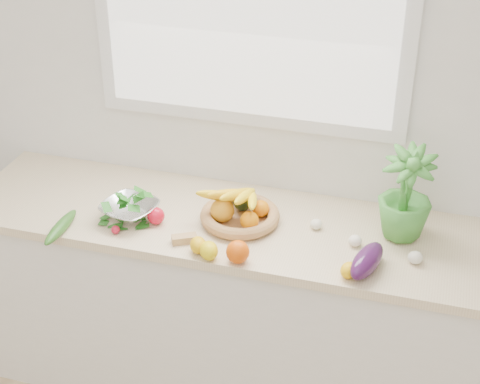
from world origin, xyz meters
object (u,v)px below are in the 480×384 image
(apple, at_px, (156,216))
(colander_with_spinach, at_px, (129,206))
(eggplant, at_px, (367,261))
(cucumber, at_px, (61,227))
(potted_herb, at_px, (406,193))
(fruit_basket, at_px, (239,211))

(apple, distance_m, colander_with_spinach, 0.12)
(apple, xyz_separation_m, eggplant, (0.86, -0.08, 0.01))
(eggplant, xyz_separation_m, cucumber, (-1.20, -0.08, -0.02))
(apple, relative_size, colander_with_spinach, 0.26)
(cucumber, bearing_deg, potted_herb, 14.90)
(apple, distance_m, fruit_basket, 0.34)
(eggplant, bearing_deg, fruit_basket, 160.63)
(apple, bearing_deg, eggplant, -5.54)
(eggplant, bearing_deg, cucumber, -176.10)
(cucumber, bearing_deg, fruit_basket, 22.46)
(eggplant, distance_m, colander_with_spinach, 0.98)
(apple, bearing_deg, cucumber, -154.09)
(apple, relative_size, potted_herb, 0.19)
(potted_herb, xyz_separation_m, fruit_basket, (-0.64, -0.07, -0.15))
(apple, relative_size, fruit_basket, 0.17)
(cucumber, xyz_separation_m, fruit_basket, (0.66, 0.27, 0.03))
(apple, height_order, fruit_basket, fruit_basket)
(cucumber, xyz_separation_m, potted_herb, (1.30, 0.35, 0.18))
(cucumber, xyz_separation_m, colander_with_spinach, (0.22, 0.17, 0.04))
(colander_with_spinach, bearing_deg, cucumber, -143.02)
(colander_with_spinach, bearing_deg, apple, -1.82)
(potted_herb, distance_m, colander_with_spinach, 1.10)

